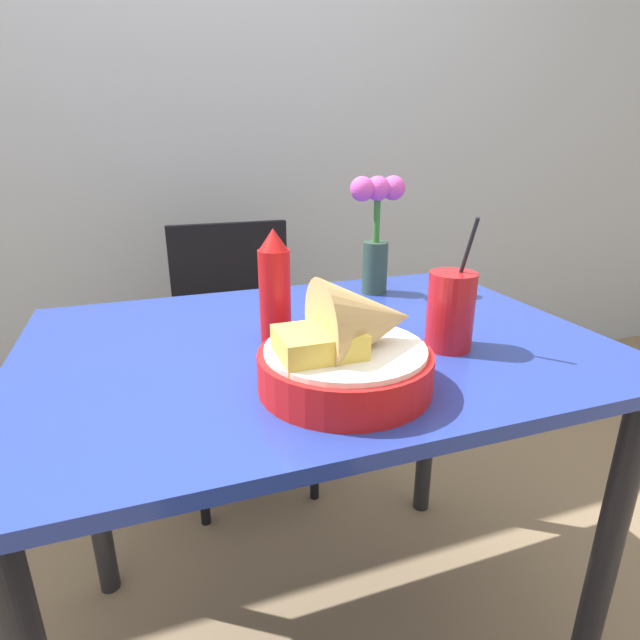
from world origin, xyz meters
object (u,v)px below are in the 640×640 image
Objects in this scene: food_basket at (351,349)px; flower_vase at (376,226)px; drink_cup at (450,313)px; chair_far_window at (238,330)px; ketchup_bottle at (275,288)px.

food_basket is 0.53m from flower_vase.
flower_vase reaches higher than food_basket.
drink_cup is at bearing -94.20° from flower_vase.
chair_far_window is 4.14× the size of ketchup_bottle.
drink_cup reaches higher than ketchup_bottle.
food_basket is at bearing -89.47° from chair_far_window.
chair_far_window is 0.70m from flower_vase.
food_basket is 1.10× the size of drink_cup.
flower_vase is (0.03, 0.37, 0.10)m from drink_cup.
ketchup_bottle is at bearing 154.67° from drink_cup.
flower_vase reaches higher than ketchup_bottle.
drink_cup is 0.85× the size of flower_vase.
food_basket is 0.93× the size of flower_vase.
flower_vase reaches higher than drink_cup.
chair_far_window is at bearing 105.12° from drink_cup.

